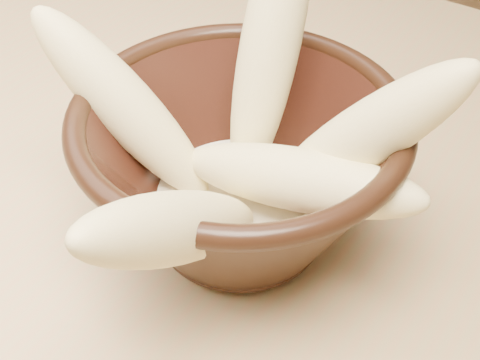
% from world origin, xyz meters
% --- Properties ---
extents(table, '(1.20, 0.80, 0.75)m').
position_xyz_m(table, '(0.00, 0.00, 0.67)').
color(table, tan).
rests_on(table, ground).
extents(bowl, '(0.22, 0.22, 0.12)m').
position_xyz_m(bowl, '(0.10, -0.04, 0.82)').
color(bowl, black).
rests_on(bowl, table).
extents(milk_puddle, '(0.12, 0.12, 0.02)m').
position_xyz_m(milk_puddle, '(0.10, -0.04, 0.79)').
color(milk_puddle, '#F6E8C6').
rests_on(milk_puddle, bowl).
extents(banana_upright, '(0.06, 0.13, 0.20)m').
position_xyz_m(banana_upright, '(0.09, 0.02, 0.89)').
color(banana_upright, '#E2CF85').
rests_on(banana_upright, bowl).
extents(banana_left, '(0.15, 0.07, 0.15)m').
position_xyz_m(banana_left, '(0.03, -0.06, 0.85)').
color(banana_left, '#E2CF85').
rests_on(banana_left, bowl).
extents(banana_right, '(0.15, 0.07, 0.16)m').
position_xyz_m(banana_right, '(0.18, -0.01, 0.86)').
color(banana_right, '#E2CF85').
rests_on(banana_right, bowl).
extents(banana_across, '(0.18, 0.06, 0.07)m').
position_xyz_m(banana_across, '(0.15, -0.04, 0.83)').
color(banana_across, '#E2CF85').
rests_on(banana_across, bowl).
extents(banana_front, '(0.05, 0.17, 0.15)m').
position_xyz_m(banana_front, '(0.12, -0.13, 0.85)').
color(banana_front, '#E2CF85').
rests_on(banana_front, bowl).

